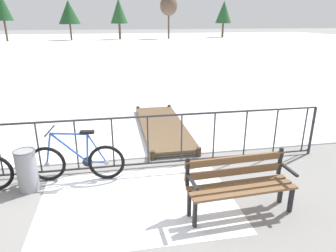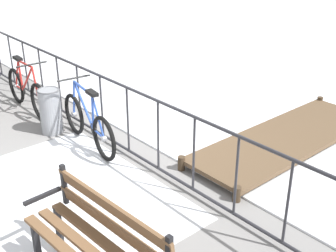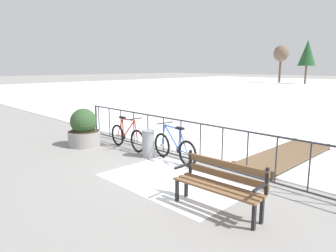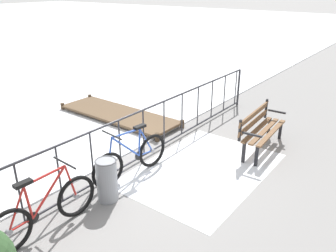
% 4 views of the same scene
% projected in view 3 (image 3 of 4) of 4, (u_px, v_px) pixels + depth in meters
% --- Properties ---
extents(ground_plane, '(160.00, 160.00, 0.00)m').
position_uv_depth(ground_plane, '(190.00, 162.00, 8.01)').
color(ground_plane, gray).
extents(snow_patch, '(3.09, 2.14, 0.01)m').
position_uv_depth(snow_patch, '(176.00, 180.00, 6.72)').
color(snow_patch, white).
rests_on(snow_patch, ground).
extents(railing_fence, '(9.06, 0.06, 1.07)m').
position_uv_depth(railing_fence, '(190.00, 141.00, 7.91)').
color(railing_fence, '#2D2D33').
rests_on(railing_fence, ground).
extents(bicycle_near_railing, '(1.71, 0.52, 0.97)m').
position_uv_depth(bicycle_near_railing, '(127.00, 137.00, 9.24)').
color(bicycle_near_railing, black).
rests_on(bicycle_near_railing, ground).
extents(bicycle_second, '(1.70, 0.52, 0.97)m').
position_uv_depth(bicycle_second, '(174.00, 148.00, 7.98)').
color(bicycle_second, black).
rests_on(bicycle_second, ground).
extents(park_bench, '(1.63, 0.57, 0.89)m').
position_uv_depth(park_bench, '(220.00, 181.00, 5.26)').
color(park_bench, brown).
rests_on(park_bench, ground).
extents(planter_with_shrub, '(0.98, 0.98, 1.16)m').
position_uv_depth(planter_with_shrub, '(84.00, 129.00, 9.58)').
color(planter_with_shrub, gray).
rests_on(planter_with_shrub, ground).
extents(trash_bin, '(0.35, 0.35, 0.73)m').
position_uv_depth(trash_bin, '(148.00, 143.00, 8.40)').
color(trash_bin, gray).
rests_on(trash_bin, ground).
extents(wooden_dock, '(1.10, 3.52, 0.20)m').
position_uv_depth(wooden_dock, '(286.00, 155.00, 8.23)').
color(wooden_dock, brown).
rests_on(wooden_dock, ground).
extents(tree_west_mid, '(2.28, 2.28, 5.93)m').
position_uv_depth(tree_west_mid, '(307.00, 53.00, 41.89)').
color(tree_west_mid, brown).
rests_on(tree_west_mid, ground).
extents(tree_centre, '(2.14, 2.14, 5.46)m').
position_uv_depth(tree_centre, '(281.00, 54.00, 45.19)').
color(tree_centre, brown).
rests_on(tree_centre, ground).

